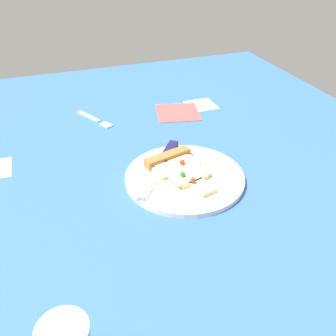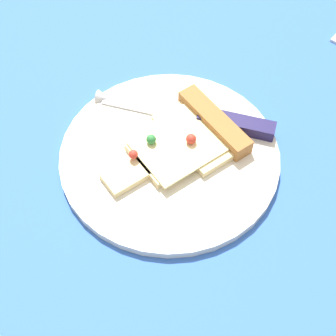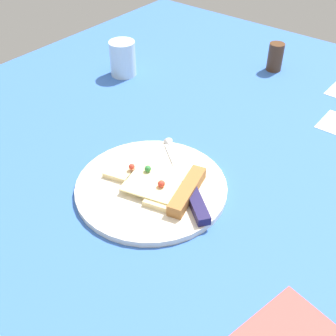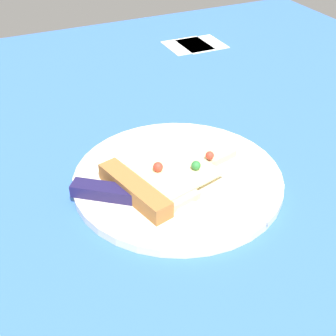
# 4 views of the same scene
# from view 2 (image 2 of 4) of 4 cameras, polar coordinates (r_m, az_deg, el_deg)

# --- Properties ---
(ground_plane) EXTENTS (1.50, 1.50, 0.03)m
(ground_plane) POSITION_cam_2_polar(r_m,az_deg,el_deg) (0.70, 4.64, 8.51)
(ground_plane) COLOR #3360B7
(ground_plane) RESTS_ON ground
(plate) EXTENTS (0.27, 0.27, 0.01)m
(plate) POSITION_cam_2_polar(r_m,az_deg,el_deg) (0.60, 0.19, 1.52)
(plate) COLOR silver
(plate) RESTS_ON ground_plane
(pizza_slice) EXTENTS (0.13, 0.19, 0.03)m
(pizza_slice) POSITION_cam_2_polar(r_m,az_deg,el_deg) (0.60, 2.19, 3.45)
(pizza_slice) COLOR beige
(pizza_slice) RESTS_ON plate
(knife) EXTENTS (0.16, 0.20, 0.02)m
(knife) POSITION_cam_2_polar(r_m,az_deg,el_deg) (0.63, 3.90, 6.03)
(knife) COLOR silver
(knife) RESTS_ON plate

